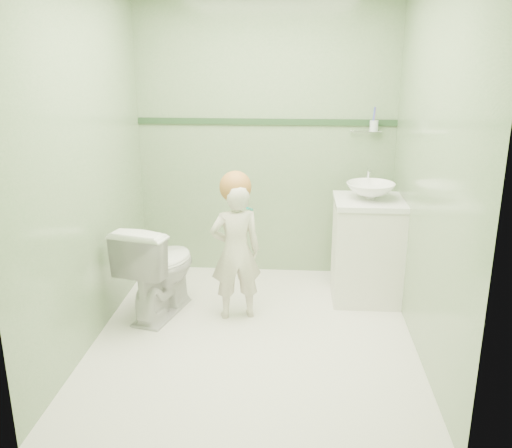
{
  "coord_description": "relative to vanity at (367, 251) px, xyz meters",
  "views": [
    {
      "loc": [
        0.27,
        -3.48,
        1.92
      ],
      "look_at": [
        0.0,
        0.15,
        0.78
      ],
      "focal_mm": 38.86,
      "sensor_mm": 36.0,
      "label": 1
    }
  ],
  "objects": [
    {
      "name": "ground",
      "position": [
        -0.84,
        -0.7,
        -0.4
      ],
      "size": [
        2.5,
        2.5,
        0.0
      ],
      "primitive_type": "plane",
      "color": "white",
      "rests_on": "ground"
    },
    {
      "name": "room_shell",
      "position": [
        -0.84,
        -0.7,
        0.8
      ],
      "size": [
        2.5,
        2.54,
        2.4
      ],
      "color": "#7FA273",
      "rests_on": "ground"
    },
    {
      "name": "trim_stripe",
      "position": [
        -0.84,
        0.54,
        0.95
      ],
      "size": [
        2.2,
        0.02,
        0.05
      ],
      "primitive_type": "cube",
      "color": "#284628",
      "rests_on": "room_shell"
    },
    {
      "name": "vanity",
      "position": [
        0.0,
        0.0,
        0.0
      ],
      "size": [
        0.52,
        0.5,
        0.8
      ],
      "primitive_type": "cube",
      "color": "silver",
      "rests_on": "ground"
    },
    {
      "name": "counter",
      "position": [
        0.0,
        0.0,
        0.41
      ],
      "size": [
        0.54,
        0.52,
        0.04
      ],
      "primitive_type": "cube",
      "color": "white",
      "rests_on": "vanity"
    },
    {
      "name": "basin",
      "position": [
        0.0,
        0.0,
        0.49
      ],
      "size": [
        0.37,
        0.37,
        0.13
      ],
      "primitive_type": "imported",
      "color": "white",
      "rests_on": "counter"
    },
    {
      "name": "faucet",
      "position": [
        0.0,
        0.19,
        0.57
      ],
      "size": [
        0.03,
        0.13,
        0.18
      ],
      "color": "silver",
      "rests_on": "counter"
    },
    {
      "name": "cup_holder",
      "position": [
        0.05,
        0.48,
        0.93
      ],
      "size": [
        0.26,
        0.07,
        0.21
      ],
      "color": "silver",
      "rests_on": "room_shell"
    },
    {
      "name": "toilet",
      "position": [
        -1.58,
        -0.38,
        -0.03
      ],
      "size": [
        0.58,
        0.8,
        0.73
      ],
      "primitive_type": "imported",
      "rotation": [
        0.0,
        0.0,
        2.89
      ],
      "color": "white",
      "rests_on": "ground"
    },
    {
      "name": "toddler",
      "position": [
        -1.0,
        -0.4,
        0.12
      ],
      "size": [
        0.43,
        0.34,
        1.03
      ],
      "primitive_type": "imported",
      "rotation": [
        0.0,
        0.0,
        3.42
      ],
      "color": "beige",
      "rests_on": "ground"
    },
    {
      "name": "hair_cap",
      "position": [
        -1.0,
        -0.37,
        0.6
      ],
      "size": [
        0.23,
        0.23,
        0.23
      ],
      "primitive_type": "sphere",
      "color": "#A56A31",
      "rests_on": "toddler"
    },
    {
      "name": "teal_toothbrush",
      "position": [
        -0.9,
        -0.5,
        0.48
      ],
      "size": [
        0.11,
        0.14,
        0.08
      ],
      "color": "teal",
      "rests_on": "toddler"
    }
  ]
}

